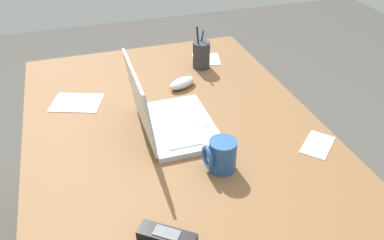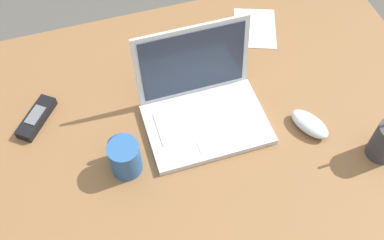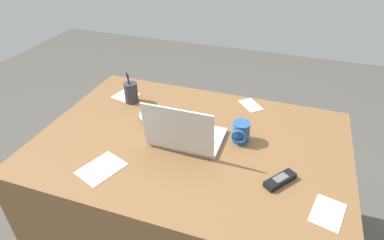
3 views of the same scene
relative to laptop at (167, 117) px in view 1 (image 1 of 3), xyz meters
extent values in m
cube|color=brown|center=(-0.02, -0.03, -0.41)|extent=(1.36, 0.94, 0.72)
cube|color=silver|center=(0.00, -0.04, -0.04)|extent=(0.31, 0.21, 0.02)
cube|color=silver|center=(0.00, -0.02, -0.03)|extent=(0.25, 0.11, 0.00)
cube|color=silver|center=(0.00, -0.11, -0.03)|extent=(0.09, 0.05, 0.00)
cube|color=silver|center=(0.00, 0.08, 0.08)|extent=(0.30, 0.03, 0.21)
cube|color=#283347|center=(0.00, 0.08, 0.08)|extent=(0.27, 0.03, 0.19)
ellipsoid|color=silver|center=(0.25, -0.13, -0.03)|extent=(0.10, 0.13, 0.04)
cylinder|color=#26518C|center=(-0.23, -0.10, 0.00)|extent=(0.08, 0.08, 0.09)
torus|color=#26518C|center=(-0.23, -0.05, 0.00)|extent=(0.07, 0.01, 0.07)
cube|color=black|center=(-0.42, 0.11, -0.04)|extent=(0.12, 0.13, 0.02)
cube|color=#595B60|center=(-0.42, 0.11, -0.02)|extent=(0.06, 0.07, 0.00)
cylinder|color=#333338|center=(0.39, -0.25, 0.01)|extent=(0.07, 0.07, 0.11)
cylinder|color=#1933B2|center=(0.40, -0.25, 0.04)|extent=(0.01, 0.03, 0.13)
cylinder|color=black|center=(0.38, -0.23, 0.05)|extent=(0.02, 0.02, 0.15)
cube|color=white|center=(0.45, -0.29, -0.05)|extent=(0.14, 0.14, 0.00)
cube|color=white|center=(-0.22, -0.42, -0.05)|extent=(0.14, 0.15, 0.00)
cube|color=white|center=(0.26, 0.26, -0.05)|extent=(0.18, 0.20, 0.00)
camera|label=1|loc=(-1.01, 0.24, 0.69)|focal=37.33mm
camera|label=2|loc=(-0.23, -0.66, 0.93)|focal=41.98mm
camera|label=3|loc=(-0.39, 1.06, 0.83)|focal=30.28mm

